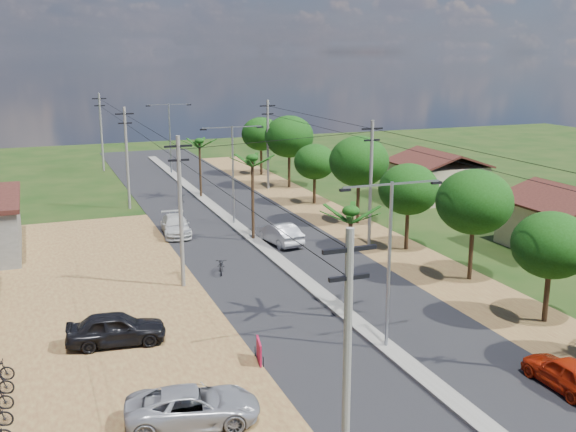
% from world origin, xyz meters
% --- Properties ---
extents(ground, '(160.00, 160.00, 0.00)m').
position_xyz_m(ground, '(0.00, 0.00, 0.00)').
color(ground, black).
rests_on(ground, ground).
extents(road, '(12.00, 110.00, 0.04)m').
position_xyz_m(road, '(0.00, 15.00, 0.02)').
color(road, black).
rests_on(road, ground).
extents(median, '(1.00, 90.00, 0.18)m').
position_xyz_m(median, '(0.00, 18.00, 0.09)').
color(median, '#605E56').
rests_on(median, ground).
extents(dirt_lot_west, '(18.00, 46.00, 0.04)m').
position_xyz_m(dirt_lot_west, '(-15.00, 8.00, 0.02)').
color(dirt_lot_west, brown).
rests_on(dirt_lot_west, ground).
extents(dirt_shoulder_east, '(5.00, 90.00, 0.03)m').
position_xyz_m(dirt_shoulder_east, '(8.50, 15.00, 0.01)').
color(dirt_shoulder_east, brown).
rests_on(dirt_shoulder_east, ground).
extents(house_east_near, '(7.60, 7.50, 4.60)m').
position_xyz_m(house_east_near, '(20.00, 10.00, 2.39)').
color(house_east_near, tan).
rests_on(house_east_near, ground).
extents(house_east_far, '(7.60, 7.50, 4.60)m').
position_xyz_m(house_east_far, '(21.00, 28.00, 2.39)').
color(house_east_far, tan).
rests_on(house_east_far, ground).
extents(tree_east_b, '(4.00, 4.00, 5.83)m').
position_xyz_m(tree_east_b, '(9.30, 0.00, 4.11)').
color(tree_east_b, black).
rests_on(tree_east_b, ground).
extents(tree_east_c, '(4.60, 4.60, 6.83)m').
position_xyz_m(tree_east_c, '(9.70, 7.00, 4.86)').
color(tree_east_c, black).
rests_on(tree_east_c, ground).
extents(tree_east_d, '(4.20, 4.20, 6.13)m').
position_xyz_m(tree_east_d, '(9.40, 14.00, 4.34)').
color(tree_east_d, black).
rests_on(tree_east_d, ground).
extents(tree_east_e, '(4.80, 4.80, 7.14)m').
position_xyz_m(tree_east_e, '(9.60, 22.00, 5.09)').
color(tree_east_e, black).
rests_on(tree_east_e, ground).
extents(tree_east_f, '(3.80, 3.80, 5.52)m').
position_xyz_m(tree_east_f, '(9.20, 30.00, 3.89)').
color(tree_east_f, black).
rests_on(tree_east_f, ground).
extents(tree_east_g, '(5.00, 5.00, 7.38)m').
position_xyz_m(tree_east_g, '(9.80, 38.00, 5.24)').
color(tree_east_g, black).
rests_on(tree_east_g, ground).
extents(tree_east_h, '(4.40, 4.40, 6.52)m').
position_xyz_m(tree_east_h, '(9.50, 46.00, 4.64)').
color(tree_east_h, black).
rests_on(tree_east_h, ground).
extents(palm_median_near, '(2.00, 2.00, 6.15)m').
position_xyz_m(palm_median_near, '(0.00, 4.00, 5.54)').
color(palm_median_near, black).
rests_on(palm_median_near, ground).
extents(palm_median_mid, '(2.00, 2.00, 6.55)m').
position_xyz_m(palm_median_mid, '(0.00, 20.00, 5.90)').
color(palm_median_mid, black).
rests_on(palm_median_mid, ground).
extents(palm_median_far, '(2.00, 2.00, 5.85)m').
position_xyz_m(palm_median_far, '(0.00, 36.00, 5.26)').
color(palm_median_far, black).
rests_on(palm_median_far, ground).
extents(streetlight_near, '(5.10, 0.18, 8.00)m').
position_xyz_m(streetlight_near, '(0.00, 0.00, 4.79)').
color(streetlight_near, gray).
rests_on(streetlight_near, ground).
extents(streetlight_mid, '(5.10, 0.18, 8.00)m').
position_xyz_m(streetlight_mid, '(0.00, 25.00, 4.79)').
color(streetlight_mid, gray).
rests_on(streetlight_mid, ground).
extents(streetlight_far, '(5.10, 0.18, 8.00)m').
position_xyz_m(streetlight_far, '(0.00, 50.00, 4.79)').
color(streetlight_far, gray).
rests_on(streetlight_far, ground).
extents(utility_pole_w_a, '(1.60, 0.24, 9.00)m').
position_xyz_m(utility_pole_w_a, '(-7.00, -10.00, 4.76)').
color(utility_pole_w_a, '#605E56').
rests_on(utility_pole_w_a, ground).
extents(utility_pole_w_b, '(1.60, 0.24, 9.00)m').
position_xyz_m(utility_pole_w_b, '(-7.00, 12.00, 4.76)').
color(utility_pole_w_b, '#605E56').
rests_on(utility_pole_w_b, ground).
extents(utility_pole_w_c, '(1.60, 0.24, 9.00)m').
position_xyz_m(utility_pole_w_c, '(-7.00, 34.00, 4.76)').
color(utility_pole_w_c, '#605E56').
rests_on(utility_pole_w_c, ground).
extents(utility_pole_w_d, '(1.60, 0.24, 9.00)m').
position_xyz_m(utility_pole_w_d, '(-7.00, 55.00, 4.76)').
color(utility_pole_w_d, '#605E56').
rests_on(utility_pole_w_d, ground).
extents(utility_pole_e_b, '(1.60, 0.24, 9.00)m').
position_xyz_m(utility_pole_e_b, '(7.50, 16.00, 4.76)').
color(utility_pole_e_b, '#605E56').
rests_on(utility_pole_e_b, ground).
extents(utility_pole_e_c, '(1.60, 0.24, 9.00)m').
position_xyz_m(utility_pole_e_c, '(7.50, 38.00, 4.76)').
color(utility_pole_e_c, '#605E56').
rests_on(utility_pole_e_c, ground).
extents(car_red_near, '(1.68, 4.07, 1.38)m').
position_xyz_m(car_red_near, '(5.00, -6.09, 0.69)').
color(car_red_near, '#9A1C08').
rests_on(car_red_near, ground).
extents(car_silver_mid, '(2.28, 4.86, 1.54)m').
position_xyz_m(car_silver_mid, '(1.50, 18.49, 0.77)').
color(car_silver_mid, '#919398').
rests_on(car_silver_mid, ground).
extents(car_white_far, '(2.47, 5.09, 1.43)m').
position_xyz_m(car_white_far, '(-5.00, 23.70, 0.71)').
color(car_white_far, '#A9AAA5').
rests_on(car_white_far, ground).
extents(car_parked_silver, '(5.35, 3.17, 1.39)m').
position_xyz_m(car_parked_silver, '(-9.97, -3.20, 0.70)').
color(car_parked_silver, '#919398').
rests_on(car_parked_silver, ground).
extents(car_parked_dark, '(4.81, 2.38, 1.58)m').
position_xyz_m(car_parked_dark, '(-11.75, 5.06, 0.79)').
color(car_parked_dark, black).
rests_on(car_parked_dark, ground).
extents(moto_rider_west_a, '(1.13, 2.02, 1.00)m').
position_xyz_m(moto_rider_west_a, '(-4.24, 13.54, 0.50)').
color(moto_rider_west_a, black).
rests_on(moto_rider_west_a, ground).
extents(moto_rider_west_b, '(0.83, 1.77, 1.02)m').
position_xyz_m(moto_rider_west_b, '(-2.29, 33.82, 0.51)').
color(moto_rider_west_b, black).
rests_on(moto_rider_west_b, ground).
extents(roadside_sign, '(0.33, 1.26, 1.05)m').
position_xyz_m(roadside_sign, '(-6.02, 0.82, 0.52)').
color(roadside_sign, '#A20E31').
rests_on(roadside_sign, ground).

